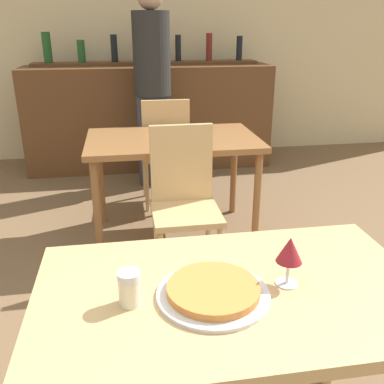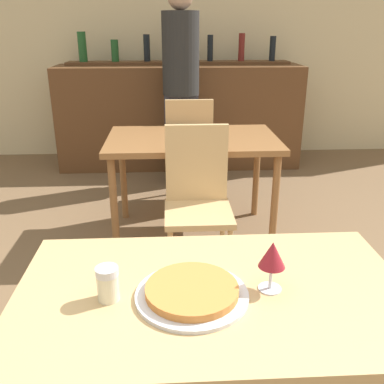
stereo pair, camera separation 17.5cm
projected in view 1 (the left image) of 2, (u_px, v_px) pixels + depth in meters
name	position (u px, v px, depth m)	size (l,w,h in m)	color
wall_back	(144.00, 33.00, 4.81)	(8.00, 0.05, 2.80)	beige
dining_table_near	(231.00, 311.00, 1.33)	(1.19, 0.70, 0.75)	tan
dining_table_far	(173.00, 149.00, 3.03)	(1.20, 0.75, 0.75)	brown
bar_counter	(150.00, 117.00, 4.67)	(2.60, 0.56, 1.09)	brown
bar_back_shelf	(142.00, 57.00, 4.56)	(2.39, 0.24, 0.35)	brown
chair_far_side_front	(184.00, 194.00, 2.58)	(0.40, 0.40, 0.94)	tan
chair_far_side_back	(165.00, 147.00, 3.58)	(0.40, 0.40, 0.94)	tan
pizza_tray	(213.00, 291.00, 1.25)	(0.33, 0.33, 0.04)	silver
cheese_shaker	(129.00, 288.00, 1.20)	(0.07, 0.07, 0.10)	beige
person_standing	(152.00, 81.00, 3.96)	(0.34, 0.34, 1.83)	#2D2D38
wine_glass	(290.00, 251.00, 1.27)	(0.08, 0.08, 0.16)	silver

